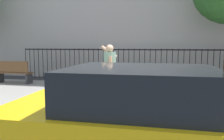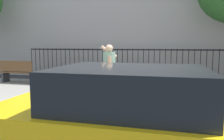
% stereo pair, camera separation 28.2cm
% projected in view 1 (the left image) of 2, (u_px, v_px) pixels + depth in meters
% --- Properties ---
extents(ground_plane, '(60.00, 60.00, 0.00)m').
position_uv_depth(ground_plane, '(108.00, 123.00, 4.98)').
color(ground_plane, '#333338').
extents(sidewalk, '(28.00, 4.40, 0.15)m').
position_uv_depth(sidewalk, '(124.00, 97.00, 7.11)').
color(sidewalk, gray).
rests_on(sidewalk, ground).
extents(iron_fence, '(12.03, 0.04, 1.60)m').
position_uv_depth(iron_fence, '(137.00, 61.00, 10.59)').
color(iron_fence, black).
rests_on(iron_fence, ground).
extents(taxi_yellow, '(4.22, 1.91, 1.45)m').
position_uv_depth(taxi_yellow, '(152.00, 122.00, 3.03)').
color(taxi_yellow, yellow).
rests_on(taxi_yellow, ground).
extents(pedestrian_on_phone, '(0.52, 0.71, 1.62)m').
position_uv_depth(pedestrian_on_phone, '(110.00, 69.00, 6.10)').
color(pedestrian_on_phone, tan).
rests_on(pedestrian_on_phone, sidewalk).
extents(street_bench, '(1.60, 0.45, 0.95)m').
position_uv_depth(street_bench, '(13.00, 72.00, 9.28)').
color(street_bench, brown).
rests_on(street_bench, sidewalk).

